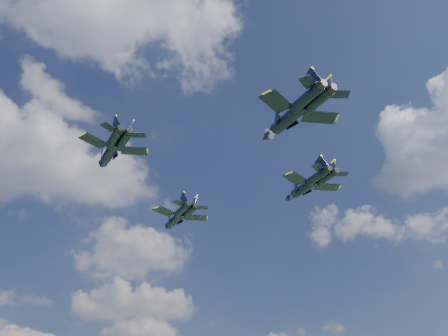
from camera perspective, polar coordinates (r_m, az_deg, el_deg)
jet_lead at (r=104.06m, az=-5.51°, el=-5.77°), size 11.76×15.34×3.63m
jet_left at (r=83.20m, az=-12.90°, el=1.79°), size 11.14×14.60×3.45m
jet_right at (r=96.60m, az=9.07°, el=-2.26°), size 12.37×16.23×3.84m
jet_slot at (r=74.08m, az=7.24°, el=5.62°), size 12.96×17.11×4.04m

